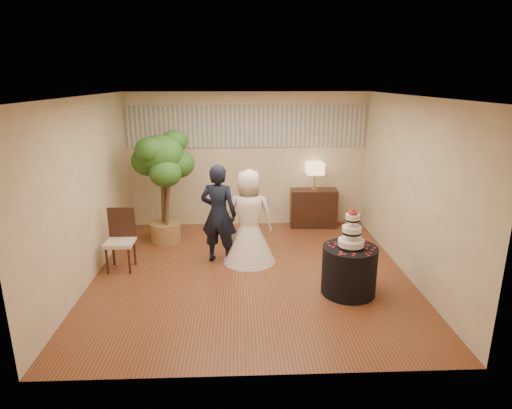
{
  "coord_description": "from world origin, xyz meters",
  "views": [
    {
      "loc": [
        -0.18,
        -6.36,
        3.04
      ],
      "look_at": [
        0.1,
        0.4,
        1.05
      ],
      "focal_mm": 30.0,
      "sensor_mm": 36.0,
      "label": 1
    }
  ],
  "objects_px": {
    "cake_table": "(349,270)",
    "side_chair": "(120,241)",
    "wedding_cake": "(352,228)",
    "table_lamp": "(315,176)",
    "groom": "(219,214)",
    "console": "(313,208)",
    "ficus_tree": "(163,187)",
    "bride": "(249,217)"
  },
  "relations": [
    {
      "from": "bride",
      "to": "side_chair",
      "type": "height_order",
      "value": "bride"
    },
    {
      "from": "groom",
      "to": "console",
      "type": "height_order",
      "value": "groom"
    },
    {
      "from": "wedding_cake",
      "to": "ficus_tree",
      "type": "relative_size",
      "value": 0.27
    },
    {
      "from": "groom",
      "to": "bride",
      "type": "bearing_deg",
      "value": -167.82
    },
    {
      "from": "cake_table",
      "to": "console",
      "type": "height_order",
      "value": "console"
    },
    {
      "from": "bride",
      "to": "cake_table",
      "type": "distance_m",
      "value": 1.92
    },
    {
      "from": "groom",
      "to": "console",
      "type": "bearing_deg",
      "value": -122.59
    },
    {
      "from": "groom",
      "to": "table_lamp",
      "type": "distance_m",
      "value": 2.62
    },
    {
      "from": "table_lamp",
      "to": "console",
      "type": "bearing_deg",
      "value": 0.0
    },
    {
      "from": "console",
      "to": "ficus_tree",
      "type": "relative_size",
      "value": 0.44
    },
    {
      "from": "console",
      "to": "side_chair",
      "type": "bearing_deg",
      "value": -147.17
    },
    {
      "from": "cake_table",
      "to": "ficus_tree",
      "type": "bearing_deg",
      "value": 143.62
    },
    {
      "from": "console",
      "to": "side_chair",
      "type": "distance_m",
      "value": 4.09
    },
    {
      "from": "wedding_cake",
      "to": "table_lamp",
      "type": "relative_size",
      "value": 1.0
    },
    {
      "from": "bride",
      "to": "side_chair",
      "type": "xyz_separation_m",
      "value": [
        -2.12,
        -0.25,
        -0.3
      ]
    },
    {
      "from": "wedding_cake",
      "to": "side_chair",
      "type": "bearing_deg",
      "value": 164.98
    },
    {
      "from": "groom",
      "to": "side_chair",
      "type": "relative_size",
      "value": 1.69
    },
    {
      "from": "cake_table",
      "to": "side_chair",
      "type": "bearing_deg",
      "value": 164.98
    },
    {
      "from": "groom",
      "to": "table_lamp",
      "type": "xyz_separation_m",
      "value": [
        1.93,
        1.76,
        0.24
      ]
    },
    {
      "from": "bride",
      "to": "table_lamp",
      "type": "bearing_deg",
      "value": -125.43
    },
    {
      "from": "wedding_cake",
      "to": "groom",
      "type": "bearing_deg",
      "value": 147.59
    },
    {
      "from": "cake_table",
      "to": "table_lamp",
      "type": "height_order",
      "value": "table_lamp"
    },
    {
      "from": "groom",
      "to": "cake_table",
      "type": "height_order",
      "value": "groom"
    },
    {
      "from": "ficus_tree",
      "to": "side_chair",
      "type": "xyz_separation_m",
      "value": [
        -0.53,
        -1.28,
        -0.58
      ]
    },
    {
      "from": "cake_table",
      "to": "table_lamp",
      "type": "relative_size",
      "value": 1.36
    },
    {
      "from": "cake_table",
      "to": "wedding_cake",
      "type": "bearing_deg",
      "value": 0.0
    },
    {
      "from": "groom",
      "to": "cake_table",
      "type": "relative_size",
      "value": 2.15
    },
    {
      "from": "bride",
      "to": "ficus_tree",
      "type": "relative_size",
      "value": 0.74
    },
    {
      "from": "cake_table",
      "to": "console",
      "type": "relative_size",
      "value": 0.82
    },
    {
      "from": "cake_table",
      "to": "wedding_cake",
      "type": "relative_size",
      "value": 1.36
    },
    {
      "from": "table_lamp",
      "to": "ficus_tree",
      "type": "xyz_separation_m",
      "value": [
        -3.01,
        -0.77,
        -0.01
      ]
    },
    {
      "from": "bride",
      "to": "side_chair",
      "type": "relative_size",
      "value": 1.6
    },
    {
      "from": "console",
      "to": "table_lamp",
      "type": "relative_size",
      "value": 1.66
    },
    {
      "from": "wedding_cake",
      "to": "side_chair",
      "type": "relative_size",
      "value": 0.58
    },
    {
      "from": "groom",
      "to": "wedding_cake",
      "type": "bearing_deg",
      "value": 162.57
    },
    {
      "from": "groom",
      "to": "table_lamp",
      "type": "bearing_deg",
      "value": -122.59
    },
    {
      "from": "ficus_tree",
      "to": "table_lamp",
      "type": "bearing_deg",
      "value": 14.29
    },
    {
      "from": "table_lamp",
      "to": "ficus_tree",
      "type": "distance_m",
      "value": 3.11
    },
    {
      "from": "console",
      "to": "ficus_tree",
      "type": "bearing_deg",
      "value": -162.88
    },
    {
      "from": "wedding_cake",
      "to": "bride",
      "type": "bearing_deg",
      "value": 139.8
    },
    {
      "from": "bride",
      "to": "table_lamp",
      "type": "relative_size",
      "value": 2.79
    },
    {
      "from": "groom",
      "to": "bride",
      "type": "relative_size",
      "value": 1.05
    }
  ]
}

